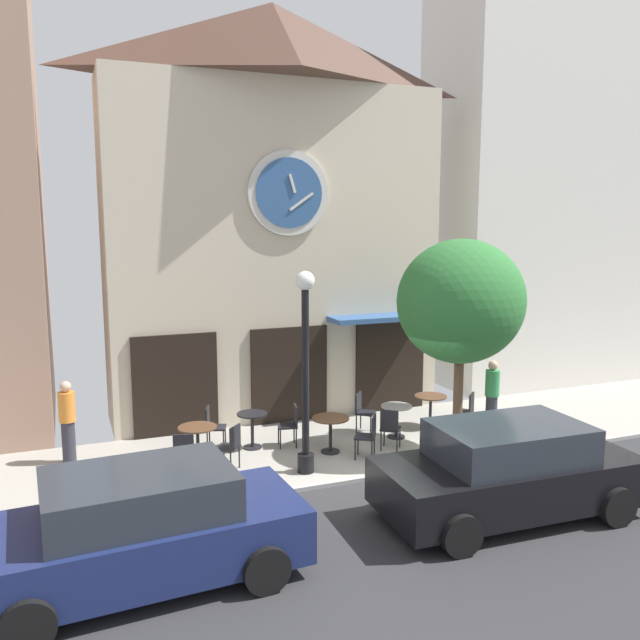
{
  "coord_description": "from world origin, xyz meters",
  "views": [
    {
      "loc": [
        -5.68,
        -10.45,
        4.79
      ],
      "look_at": [
        -0.73,
        2.02,
        2.75
      ],
      "focal_mm": 36.7,
      "sensor_mm": 36.0,
      "label": 1
    }
  ],
  "objects": [
    {
      "name": "parked_car_black",
      "position": [
        0.91,
        -2.15,
        0.76
      ],
      "size": [
        4.36,
        2.15,
        1.55
      ],
      "color": "black",
      "rests_on": "ground_plane"
    },
    {
      "name": "street_tree",
      "position": [
        1.88,
        0.79,
        3.16
      ],
      "size": [
        2.69,
        2.42,
        4.44
      ],
      "color": "brown",
      "rests_on": "ground_plane"
    },
    {
      "name": "cafe_chair_corner",
      "position": [
        -2.82,
        1.45,
        0.53
      ],
      "size": [
        0.57,
        0.57,
        0.9
      ],
      "color": "black",
      "rests_on": "ground_plane"
    },
    {
      "name": "cafe_chair_mid_row",
      "position": [
        0.56,
        2.65,
        0.53
      ],
      "size": [
        0.56,
        0.56,
        0.9
      ],
      "color": "black",
      "rests_on": "ground_plane"
    },
    {
      "name": "pedestrian_green",
      "position": [
        3.29,
        1.53,
        0.86
      ],
      "size": [
        0.43,
        0.43,
        1.67
      ],
      "color": "#2D2D38",
      "rests_on": "ground_plane"
    },
    {
      "name": "parked_car_navy",
      "position": [
        -4.89,
        -2.04,
        0.76
      ],
      "size": [
        4.4,
        2.21,
        1.55
      ],
      "color": "navy",
      "rests_on": "ground_plane"
    },
    {
      "name": "cafe_chair_by_entrance",
      "position": [
        2.8,
        1.78,
        0.53
      ],
      "size": [
        0.57,
        0.57,
        0.9
      ],
      "color": "black",
      "rests_on": "ground_plane"
    },
    {
      "name": "cafe_table_center_left",
      "position": [
        1.08,
        1.99,
        0.51
      ],
      "size": [
        0.69,
        0.69,
        0.73
      ],
      "color": "black",
      "rests_on": "ground_plane"
    },
    {
      "name": "street_lamp",
      "position": [
        -1.51,
        0.82,
        1.97
      ],
      "size": [
        0.36,
        0.36,
        3.88
      ],
      "color": "black",
      "rests_on": "ground_plane"
    },
    {
      "name": "neighbor_building_right",
      "position": [
        7.67,
        5.6,
        7.38
      ],
      "size": [
        6.35,
        3.12,
        14.76
      ],
      "color": "silver",
      "rests_on": "ground_plane"
    },
    {
      "name": "cafe_chair_facing_wall",
      "position": [
        -2.88,
        2.82,
        0.53
      ],
      "size": [
        0.51,
        0.51,
        0.9
      ],
      "color": "black",
      "rests_on": "ground_plane"
    },
    {
      "name": "ground_plane",
      "position": [
        0.0,
        -1.29,
        -0.02
      ],
      "size": [
        26.67,
        10.72,
        0.13
      ],
      "color": "#9E998E"
    },
    {
      "name": "cafe_table_center",
      "position": [
        -0.65,
        1.65,
        0.56
      ],
      "size": [
        0.78,
        0.78,
        0.75
      ],
      "color": "black",
      "rests_on": "ground_plane"
    },
    {
      "name": "cafe_chair_left_end",
      "position": [
        0.56,
        1.29,
        0.53
      ],
      "size": [
        0.56,
        0.56,
        0.9
      ],
      "color": "black",
      "rests_on": "ground_plane"
    },
    {
      "name": "clock_building",
      "position": [
        -0.73,
        5.05,
        5.08
      ],
      "size": [
        8.11,
        3.24,
        9.86
      ],
      "color": "beige",
      "rests_on": "ground_plane"
    },
    {
      "name": "cafe_table_leftmost",
      "position": [
        2.19,
        2.38,
        0.55
      ],
      "size": [
        0.76,
        0.76,
        0.75
      ],
      "color": "black",
      "rests_on": "ground_plane"
    },
    {
      "name": "cafe_table_center_right",
      "position": [
        -2.09,
        2.51,
        0.52
      ],
      "size": [
        0.65,
        0.65,
        0.76
      ],
      "color": "black",
      "rests_on": "ground_plane"
    },
    {
      "name": "cafe_table_near_curb",
      "position": [
        -3.34,
        2.08,
        0.55
      ],
      "size": [
        0.77,
        0.77,
        0.75
      ],
      "color": "black",
      "rests_on": "ground_plane"
    },
    {
      "name": "cafe_chair_under_awning",
      "position": [
        -0.06,
        1.03,
        0.53
      ],
      "size": [
        0.56,
        0.56,
        0.9
      ],
      "color": "black",
      "rests_on": "ground_plane"
    },
    {
      "name": "pedestrian_orange",
      "position": [
        -5.73,
        3.04,
        0.86
      ],
      "size": [
        0.38,
        0.38,
        1.67
      ],
      "color": "#2D2D38",
      "rests_on": "ground_plane"
    },
    {
      "name": "cafe_chair_outer",
      "position": [
        -3.74,
        1.33,
        0.53
      ],
      "size": [
        0.49,
        0.49,
        0.9
      ],
      "color": "black",
      "rests_on": "ground_plane"
    },
    {
      "name": "cafe_chair_facing_street",
      "position": [
        -1.28,
        2.33,
        0.53
      ],
      "size": [
        0.47,
        0.47,
        0.9
      ],
      "color": "black",
      "rests_on": "ground_plane"
    }
  ]
}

